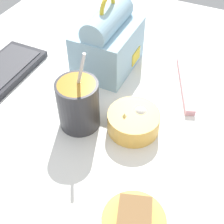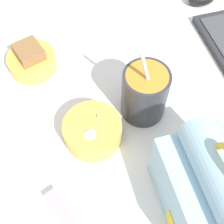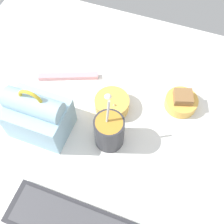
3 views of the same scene
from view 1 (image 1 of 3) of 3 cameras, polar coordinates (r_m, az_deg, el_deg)
The scene contains 6 objects.
desk_surface at distance 71.54cm, azimuth -2.55°, elevation -4.33°, with size 140.00×110.00×2.00cm.
lunch_bag at distance 84.20cm, azimuth -0.76°, elevation 12.64°, with size 18.56×13.93×20.82cm.
soup_cup at distance 68.81cm, azimuth -6.18°, elevation 1.53°, with size 9.30×9.30×19.61cm.
bento_bowl_sandwich at distance 56.57cm, azimuth 3.98°, elevation -19.60°, with size 11.02×11.02×6.61cm.
bento_bowl_snacks at distance 69.86cm, azimuth 3.89°, elevation -1.66°, with size 11.73×11.73×5.61cm.
chopstick_case at distance 83.86cm, azimuth 13.27°, elevation 5.10°, with size 21.17×10.42×1.60cm.
Camera 1 is at (-40.21, -22.43, 55.76)cm, focal length 50.00 mm.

